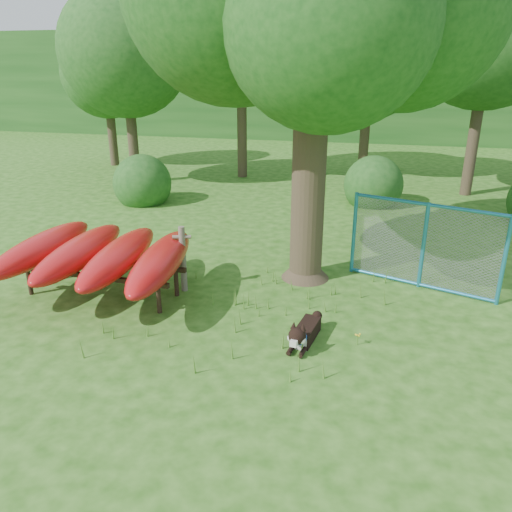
# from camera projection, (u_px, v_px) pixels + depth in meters

# --- Properties ---
(ground) EXTENTS (80.00, 80.00, 0.00)m
(ground) POSITION_uv_depth(u_px,v_px,m) (225.00, 341.00, 7.83)
(ground) COLOR #215310
(ground) RESTS_ON ground
(wooden_post) EXTENTS (0.35, 0.17, 1.28)m
(wooden_post) POSITION_uv_depth(u_px,v_px,m) (183.00, 257.00, 9.35)
(wooden_post) COLOR #615749
(wooden_post) RESTS_ON ground
(kayak_rack) EXTENTS (3.42, 3.23, 1.07)m
(kayak_rack) POSITION_uv_depth(u_px,v_px,m) (99.00, 254.00, 9.11)
(kayak_rack) COLOR black
(kayak_rack) RESTS_ON ground
(husky_dog) EXTENTS (0.42, 1.15, 0.51)m
(husky_dog) POSITION_uv_depth(u_px,v_px,m) (304.00, 333.00, 7.69)
(husky_dog) COLOR black
(husky_dog) RESTS_ON ground
(fence_section) EXTENTS (2.75, 1.04, 2.82)m
(fence_section) POSITION_uv_depth(u_px,v_px,m) (423.00, 246.00, 9.45)
(fence_section) COLOR teal
(fence_section) RESTS_ON ground
(wildflower_clump) EXTENTS (0.09, 0.08, 0.20)m
(wildflower_clump) POSITION_uv_depth(u_px,v_px,m) (358.00, 336.00, 7.66)
(wildflower_clump) COLOR #51812A
(wildflower_clump) RESTS_ON ground
(bg_tree_a) EXTENTS (4.40, 4.40, 6.70)m
(bg_tree_a) POSITION_uv_depth(u_px,v_px,m) (125.00, 51.00, 16.74)
(bg_tree_a) COLOR #352A1D
(bg_tree_a) RESTS_ON ground
(bg_tree_b) EXTENTS (5.20, 5.20, 8.22)m
(bg_tree_b) POSITION_uv_depth(u_px,v_px,m) (241.00, 17.00, 17.37)
(bg_tree_b) COLOR #352A1D
(bg_tree_b) RESTS_ON ground
(bg_tree_c) EXTENTS (4.00, 4.00, 6.12)m
(bg_tree_c) POSITION_uv_depth(u_px,v_px,m) (370.00, 63.00, 17.81)
(bg_tree_c) COLOR #352A1D
(bg_tree_c) RESTS_ON ground
(bg_tree_d) EXTENTS (4.80, 4.80, 7.50)m
(bg_tree_d) POSITION_uv_depth(u_px,v_px,m) (490.00, 28.00, 14.87)
(bg_tree_d) COLOR #352A1D
(bg_tree_d) RESTS_ON ground
(bg_tree_f) EXTENTS (3.60, 3.60, 5.55)m
(bg_tree_f) POSITION_uv_depth(u_px,v_px,m) (106.00, 73.00, 20.29)
(bg_tree_f) COLOR #352A1D
(bg_tree_f) RESTS_ON ground
(shrub_left) EXTENTS (1.80, 1.80, 1.80)m
(shrub_left) POSITION_uv_depth(u_px,v_px,m) (144.00, 202.00, 15.75)
(shrub_left) COLOR #1B4C18
(shrub_left) RESTS_ON ground
(shrub_mid) EXTENTS (1.80, 1.80, 1.80)m
(shrub_mid) POSITION_uv_depth(u_px,v_px,m) (372.00, 204.00, 15.55)
(shrub_mid) COLOR #1B4C18
(shrub_mid) RESTS_ON ground
(wooded_hillside) EXTENTS (80.00, 12.00, 6.00)m
(wooded_hillside) POSITION_uv_depth(u_px,v_px,m) (352.00, 82.00, 32.14)
(wooded_hillside) COLOR #1B4C18
(wooded_hillside) RESTS_ON ground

